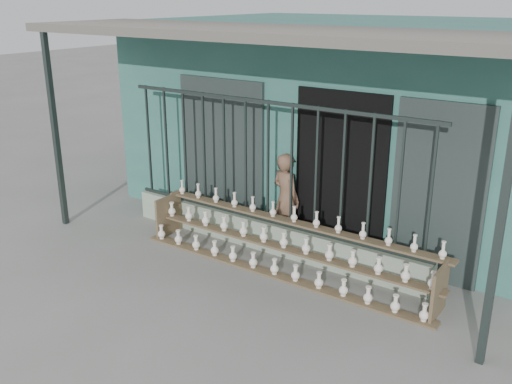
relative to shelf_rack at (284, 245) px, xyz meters
The scene contains 6 objects.
ground 1.10m from the shelf_rack, 121.35° to the right, with size 60.00×60.00×0.00m, color slate.
workshop_building 3.61m from the shelf_rack, 99.08° to the left, with size 7.40×6.60×3.21m.
parapet_wall 0.69m from the shelf_rack, 142.40° to the left, with size 5.00×0.20×0.45m, color #95A58E.
security_fence 1.20m from the shelf_rack, 142.40° to the left, with size 5.00×0.04×1.80m.
shelf_rack is the anchor object (origin of this frame).
elderly_woman 0.98m from the shelf_rack, 120.24° to the left, with size 0.52×0.34×1.42m, color brown.
Camera 1 is at (4.29, -5.20, 3.62)m, focal length 40.00 mm.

